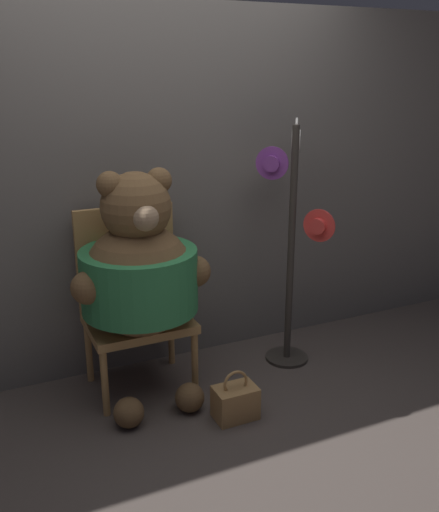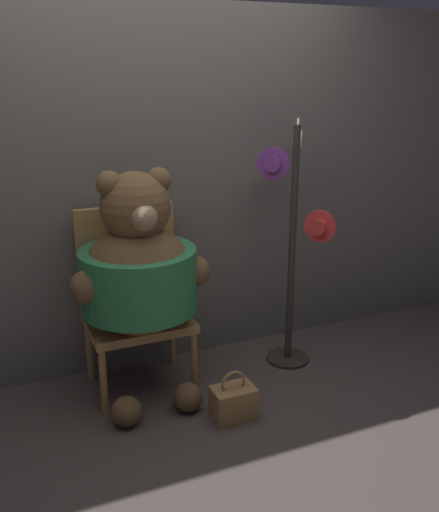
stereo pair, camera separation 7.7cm
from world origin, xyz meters
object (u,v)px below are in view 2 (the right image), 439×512
(chair, at_px, (133,295))
(hat_display_rack, at_px, (294,234))
(handbag_on_ground, at_px, (233,402))
(teddy_bear, at_px, (139,272))

(chair, xyz_separation_m, hat_display_rack, (1.00, -0.14, 0.31))
(chair, distance_m, handbag_on_ground, 0.86)
(handbag_on_ground, bearing_deg, chair, 121.13)
(chair, xyz_separation_m, handbag_on_ground, (0.37, -0.62, -0.46))
(teddy_bear, distance_m, handbag_on_ground, 0.89)
(hat_display_rack, relative_size, handbag_on_ground, 5.37)
(teddy_bear, distance_m, hat_display_rack, 1.01)
(chair, xyz_separation_m, teddy_bear, (-0.01, -0.17, 0.21))
(chair, distance_m, hat_display_rack, 1.05)
(hat_display_rack, height_order, handbag_on_ground, hat_display_rack)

